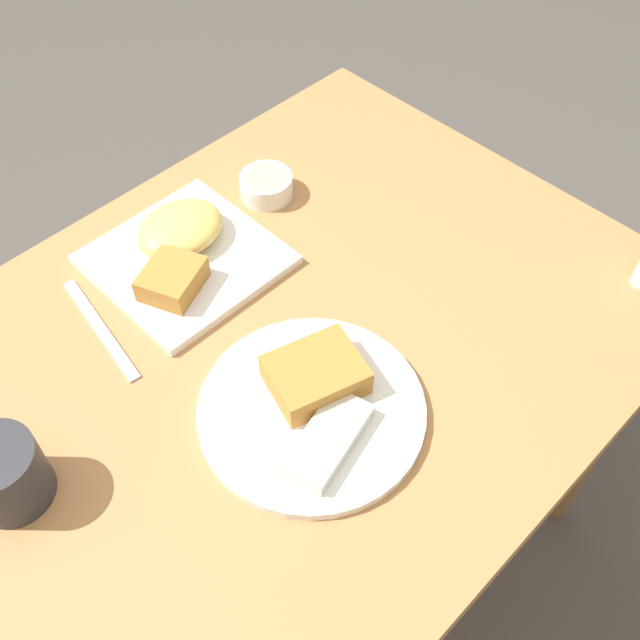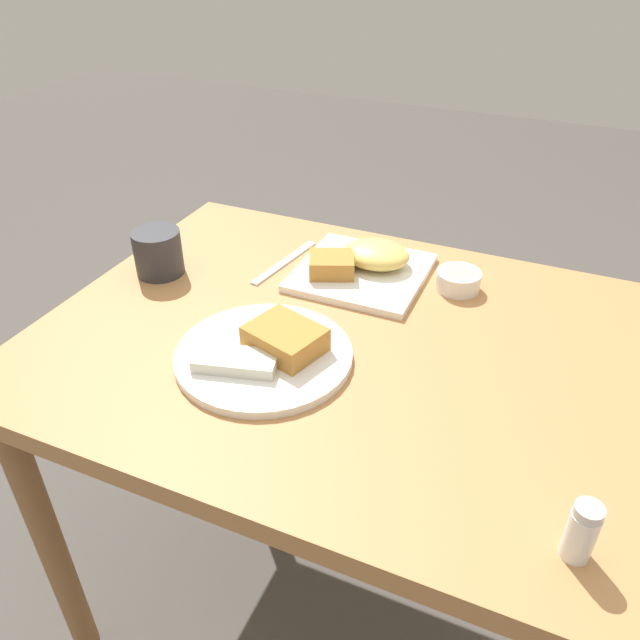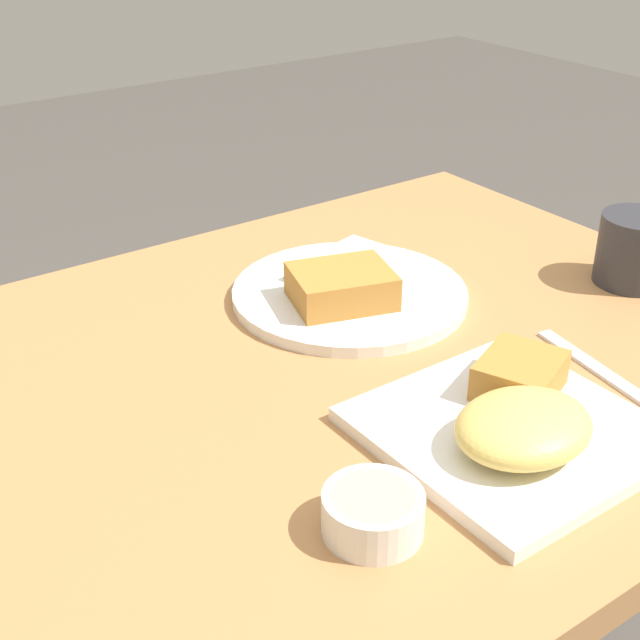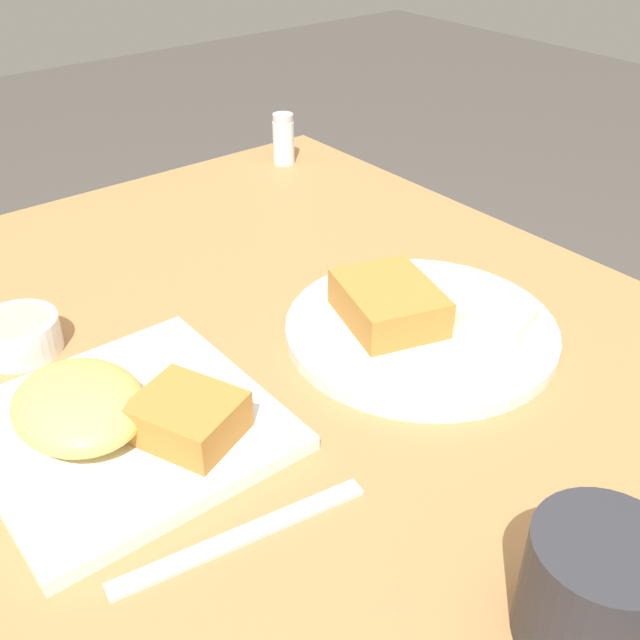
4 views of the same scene
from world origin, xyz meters
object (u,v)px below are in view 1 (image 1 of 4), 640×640
(plate_oval_far, at_px, (314,404))
(sauce_ramekin, at_px, (266,185))
(plate_square_near, at_px, (182,250))
(coffee_mug, at_px, (4,474))
(butter_knife, at_px, (100,329))

(plate_oval_far, distance_m, sauce_ramekin, 0.41)
(plate_square_near, distance_m, sauce_ramekin, 0.18)
(plate_square_near, height_order, plate_oval_far, plate_square_near)
(plate_square_near, xyz_separation_m, sauce_ramekin, (-0.18, -0.02, -0.00))
(plate_oval_far, bearing_deg, sauce_ramekin, -124.14)
(plate_oval_far, xyz_separation_m, coffee_mug, (0.32, -0.16, 0.03))
(butter_knife, bearing_deg, plate_square_near, 106.44)
(plate_oval_far, relative_size, sauce_ramekin, 3.43)
(coffee_mug, bearing_deg, butter_knife, -147.65)
(plate_oval_far, xyz_separation_m, sauce_ramekin, (-0.23, -0.34, 0.00))
(plate_oval_far, bearing_deg, coffee_mug, -27.25)
(sauce_ramekin, xyz_separation_m, coffee_mug, (0.55, 0.17, 0.02))
(plate_square_near, bearing_deg, plate_oval_far, 81.84)
(butter_knife, relative_size, coffee_mug, 2.22)
(plate_square_near, xyz_separation_m, butter_knife, (0.16, 0.02, -0.02))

